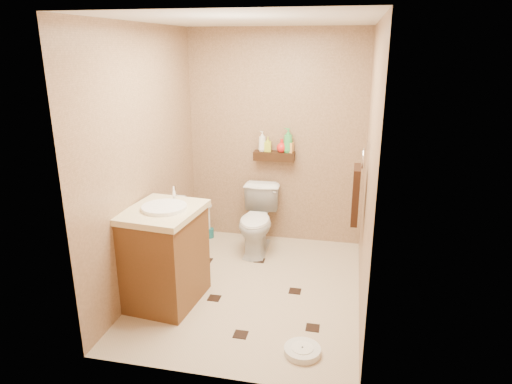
# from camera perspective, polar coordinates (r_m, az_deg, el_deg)

# --- Properties ---
(ground) EXTENTS (2.50, 2.50, 0.00)m
(ground) POSITION_cam_1_polar(r_m,az_deg,el_deg) (4.45, -0.52, -11.89)
(ground) COLOR #C5AA90
(ground) RESTS_ON ground
(wall_back) EXTENTS (2.00, 0.04, 2.40)m
(wall_back) POSITION_cam_1_polar(r_m,az_deg,el_deg) (5.19, 2.47, 6.66)
(wall_back) COLOR #9F7A5A
(wall_back) RESTS_ON ground
(wall_front) EXTENTS (2.00, 0.04, 2.40)m
(wall_front) POSITION_cam_1_polar(r_m,az_deg,el_deg) (2.84, -6.10, -3.06)
(wall_front) COLOR #9F7A5A
(wall_front) RESTS_ON ground
(wall_left) EXTENTS (0.04, 2.50, 2.40)m
(wall_left) POSITION_cam_1_polar(r_m,az_deg,el_deg) (4.31, -13.67, 3.84)
(wall_left) COLOR #9F7A5A
(wall_left) RESTS_ON ground
(wall_right) EXTENTS (0.04, 2.50, 2.40)m
(wall_right) POSITION_cam_1_polar(r_m,az_deg,el_deg) (3.90, 13.92, 2.35)
(wall_right) COLOR #9F7A5A
(wall_right) RESTS_ON ground
(ceiling) EXTENTS (2.00, 2.50, 0.02)m
(ceiling) POSITION_cam_1_polar(r_m,az_deg,el_deg) (3.86, -0.63, 20.71)
(ceiling) COLOR silver
(ceiling) RESTS_ON wall_back
(wall_shelf) EXTENTS (0.46, 0.14, 0.10)m
(wall_shelf) POSITION_cam_1_polar(r_m,az_deg,el_deg) (5.15, 2.29, 4.52)
(wall_shelf) COLOR black
(wall_shelf) RESTS_ON wall_back
(floor_accents) EXTENTS (1.34, 1.43, 0.01)m
(floor_accents) POSITION_cam_1_polar(r_m,az_deg,el_deg) (4.38, -0.37, -12.39)
(floor_accents) COLOR black
(floor_accents) RESTS_ON ground
(toilet) EXTENTS (0.42, 0.71, 0.72)m
(toilet) POSITION_cam_1_polar(r_m,az_deg,el_deg) (5.05, 0.17, -3.61)
(toilet) COLOR white
(toilet) RESTS_ON ground
(vanity) EXTENTS (0.66, 0.78, 1.02)m
(vanity) POSITION_cam_1_polar(r_m,az_deg,el_deg) (4.13, -11.28, -7.66)
(vanity) COLOR brown
(vanity) RESTS_ON ground
(bathroom_scale) EXTENTS (0.30, 0.30, 0.06)m
(bathroom_scale) POSITION_cam_1_polar(r_m,az_deg,el_deg) (3.64, 5.81, -19.12)
(bathroom_scale) COLOR silver
(bathroom_scale) RESTS_ON ground
(toilet_brush) EXTENTS (0.10, 0.10, 0.44)m
(toilet_brush) POSITION_cam_1_polar(r_m,az_deg,el_deg) (5.50, -5.84, -4.16)
(toilet_brush) COLOR #196266
(toilet_brush) RESTS_ON ground
(towel_ring) EXTENTS (0.12, 0.30, 0.76)m
(towel_ring) POSITION_cam_1_polar(r_m,az_deg,el_deg) (4.21, 12.42, -0.02)
(towel_ring) COLOR silver
(towel_ring) RESTS_ON wall_right
(toilet_paper) EXTENTS (0.12, 0.11, 0.12)m
(toilet_paper) POSITION_cam_1_polar(r_m,az_deg,el_deg) (5.03, -9.42, -1.02)
(toilet_paper) COLOR silver
(toilet_paper) RESTS_ON wall_left
(bottle_a) EXTENTS (0.12, 0.12, 0.23)m
(bottle_a) POSITION_cam_1_polar(r_m,az_deg,el_deg) (5.14, 0.80, 6.38)
(bottle_a) COLOR white
(bottle_a) RESTS_ON wall_shelf
(bottle_b) EXTENTS (0.08, 0.08, 0.17)m
(bottle_b) POSITION_cam_1_polar(r_m,az_deg,el_deg) (5.13, 1.50, 6.00)
(bottle_b) COLOR #C3D02B
(bottle_b) RESTS_ON wall_shelf
(bottle_c) EXTENTS (0.16, 0.16, 0.15)m
(bottle_c) POSITION_cam_1_polar(r_m,az_deg,el_deg) (5.11, 3.25, 5.82)
(bottle_c) COLOR red
(bottle_c) RESTS_ON wall_shelf
(bottle_d) EXTENTS (0.13, 0.13, 0.27)m
(bottle_d) POSITION_cam_1_polar(r_m,az_deg,el_deg) (5.08, 4.04, 6.46)
(bottle_d) COLOR green
(bottle_d) RESTS_ON wall_shelf
(bottle_e) EXTENTS (0.09, 0.09, 0.17)m
(bottle_e) POSITION_cam_1_polar(r_m,az_deg,el_deg) (5.09, 4.23, 5.90)
(bottle_e) COLOR #F0A750
(bottle_e) RESTS_ON wall_shelf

